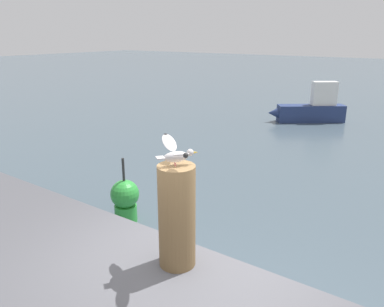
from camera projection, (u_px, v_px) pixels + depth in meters
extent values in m
cylinder|color=brown|center=(177.00, 217.00, 3.54)|extent=(0.35, 0.35, 1.02)
cylinder|color=#C66660|center=(176.00, 165.00, 3.36)|extent=(0.01, 0.01, 0.04)
cylinder|color=#C66660|center=(175.00, 163.00, 3.39)|extent=(0.01, 0.01, 0.04)
ellipsoid|color=white|center=(176.00, 157.00, 3.36)|extent=(0.21, 0.24, 0.10)
sphere|color=white|center=(190.00, 152.00, 3.39)|extent=(0.06, 0.06, 0.06)
cone|color=gold|center=(196.00, 152.00, 3.41)|extent=(0.04, 0.05, 0.02)
cube|color=white|center=(160.00, 158.00, 3.32)|extent=(0.11, 0.10, 0.01)
ellipsoid|color=white|center=(181.00, 154.00, 3.16)|extent=(0.30, 0.27, 0.11)
sphere|color=#2A2A2A|center=(186.00, 155.00, 3.03)|extent=(0.04, 0.04, 0.04)
ellipsoid|color=white|center=(169.00, 142.00, 3.51)|extent=(0.30, 0.27, 0.11)
sphere|color=#2A2A2A|center=(166.00, 135.00, 3.62)|extent=(0.04, 0.04, 0.04)
cube|color=navy|center=(311.00, 113.00, 15.87)|extent=(2.59, 2.16, 0.71)
cone|color=navy|center=(275.00, 113.00, 15.81)|extent=(0.79, 0.79, 0.56)
cube|color=white|center=(324.00, 93.00, 15.63)|extent=(1.04, 0.93, 0.97)
cylinder|color=green|center=(126.00, 213.00, 7.46)|extent=(0.44, 0.44, 0.35)
sphere|color=green|center=(125.00, 194.00, 7.33)|extent=(0.56, 0.56, 0.56)
cylinder|color=#2D2D2D|center=(123.00, 171.00, 7.18)|extent=(0.05, 0.05, 0.50)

